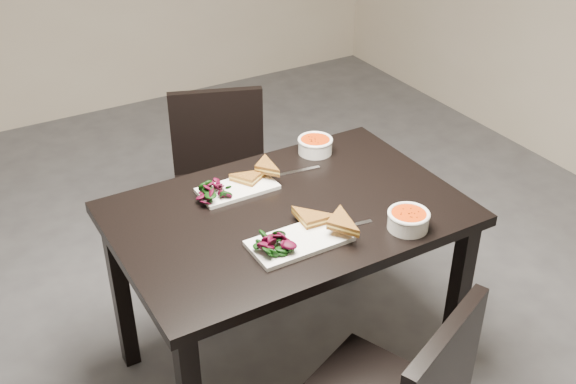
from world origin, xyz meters
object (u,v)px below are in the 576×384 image
object	(u,v)px
table	(288,232)
plate_near	(300,241)
chair_far	(221,175)
plate_far	(238,189)
soup_bowl_far	(315,145)
soup_bowl_near	(408,219)

from	to	relation	value
table	plate_near	xyz separation A→B (m)	(-0.07, -0.19, 0.11)
chair_far	plate_near	size ratio (longest dim) A/B	2.59
chair_far	plate_far	bearing A→B (deg)	-87.92
table	soup_bowl_far	size ratio (longest dim) A/B	8.54
table	soup_bowl_near	xyz separation A→B (m)	(0.29, -0.30, 0.13)
plate_near	soup_bowl_near	size ratio (longest dim) A/B	2.31
plate_far	soup_bowl_far	size ratio (longest dim) A/B	2.02
plate_far	soup_bowl_near	bearing A→B (deg)	-52.70
plate_near	plate_far	distance (m)	0.39
table	plate_far	bearing A→B (deg)	115.49
plate_far	chair_far	bearing A→B (deg)	71.76
table	soup_bowl_near	world-z (taller)	soup_bowl_near
chair_far	plate_far	distance (m)	0.64
chair_far	plate_far	xyz separation A→B (m)	(-0.18, -0.55, 0.27)
table	plate_far	distance (m)	0.25
plate_near	soup_bowl_far	bearing A→B (deg)	53.22
soup_bowl_far	plate_near	bearing A→B (deg)	-126.78
table	soup_bowl_near	bearing A→B (deg)	-46.42
soup_bowl_near	plate_far	bearing A→B (deg)	127.30
soup_bowl_near	table	bearing A→B (deg)	133.58
plate_near	soup_bowl_near	world-z (taller)	soup_bowl_near
soup_bowl_near	plate_far	xyz separation A→B (m)	(-0.38, 0.50, -0.03)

